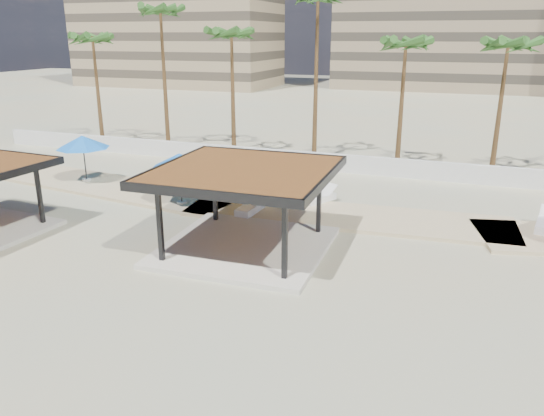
{
  "coord_description": "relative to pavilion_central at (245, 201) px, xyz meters",
  "views": [
    {
      "loc": [
        7.23,
        -17.53,
        8.67
      ],
      "look_at": [
        -0.47,
        3.25,
        1.4
      ],
      "focal_mm": 35.0,
      "sensor_mm": 36.0,
      "label": 1
    }
  ],
  "objects": [
    {
      "name": "promenade",
      "position": [
        3.06,
        6.05,
        -2.06
      ],
      "size": [
        44.45,
        7.97,
        0.24
      ],
      "color": "#C6B284",
      "rests_on": "ground"
    },
    {
      "name": "ground",
      "position": [
        1.06,
        -1.62,
        -2.12
      ],
      "size": [
        200.0,
        200.0,
        0.0
      ],
      "primitive_type": "plane",
      "color": "tan",
      "rests_on": "ground"
    },
    {
      "name": "palm_d",
      "position": [
        -1.94,
        17.28,
        8.38
      ],
      "size": [
        3.0,
        3.0,
        11.84
      ],
      "color": "brown",
      "rests_on": "ground"
    },
    {
      "name": "pavilion_central",
      "position": [
        0.0,
        0.0,
        0.0
      ],
      "size": [
        7.19,
        7.19,
        3.55
      ],
      "rotation": [
        0.0,
        0.0,
        0.03
      ],
      "color": "beige",
      "rests_on": "ground"
    },
    {
      "name": "palm_e",
      "position": [
        4.06,
        16.78,
        5.69
      ],
      "size": [
        3.0,
        3.0,
        8.95
      ],
      "color": "brown",
      "rests_on": "ground"
    },
    {
      "name": "lounger_b",
      "position": [
        1.31,
        7.1,
        -1.75
      ],
      "size": [
        1.57,
        2.18,
        0.8
      ],
      "rotation": [
        0.0,
        0.0,
        1.09
      ],
      "color": "white",
      "rests_on": "promenade"
    },
    {
      "name": "umbrella_b",
      "position": [
        -1.98,
        4.85,
        0.3
      ],
      "size": [
        3.72,
        3.72,
        2.61
      ],
      "rotation": [
        0.0,
        0.0,
        0.33
      ],
      "color": "beige",
      "rests_on": "promenade"
    },
    {
      "name": "umbrella_f",
      "position": [
        -5.43,
        4.18,
        0.38
      ],
      "size": [
        3.21,
        3.21,
        2.7
      ],
      "rotation": [
        0.0,
        0.0,
        -0.06
      ],
      "color": "beige",
      "rests_on": "promenade"
    },
    {
      "name": "lounger_a",
      "position": [
        -1.5,
        4.24,
        -1.73
      ],
      "size": [
        0.86,
        2.3,
        0.86
      ],
      "rotation": [
        0.0,
        0.0,
        1.52
      ],
      "color": "white",
      "rests_on": "promenade"
    },
    {
      "name": "palm_b",
      "position": [
        -13.94,
        17.08,
        7.77
      ],
      "size": [
        3.0,
        3.0,
        11.18
      ],
      "color": "brown",
      "rests_on": "ground"
    },
    {
      "name": "palm_c",
      "position": [
        -7.94,
        16.48,
        6.25
      ],
      "size": [
        3.0,
        3.0,
        9.55
      ],
      "color": "brown",
      "rests_on": "ground"
    },
    {
      "name": "palm_a",
      "position": [
        -19.94,
        16.68,
        5.91
      ],
      "size": [
        3.0,
        3.0,
        9.18
      ],
      "color": "brown",
      "rests_on": "ground"
    },
    {
      "name": "umbrella_a",
      "position": [
        -13.12,
        6.16,
        0.46
      ],
      "size": [
        3.33,
        3.33,
        2.79
      ],
      "rotation": [
        0.0,
        0.0,
        0.06
      ],
      "color": "beige",
      "rests_on": "promenade"
    },
    {
      "name": "boundary_wall",
      "position": [
        1.06,
        14.38,
        -1.52
      ],
      "size": [
        56.0,
        0.3,
        1.2
      ],
      "primitive_type": "cube",
      "color": "silver",
      "rests_on": "ground"
    },
    {
      "name": "palm_f",
      "position": [
        10.06,
        16.98,
        5.66
      ],
      "size": [
        3.0,
        3.0,
        8.92
      ],
      "color": "brown",
      "rests_on": "ground"
    }
  ]
}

